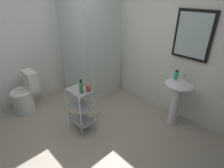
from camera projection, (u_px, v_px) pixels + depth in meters
The scene contains 12 objects.
ground_plane at pixel (78, 150), 2.57m from camera, with size 4.20×4.20×0.02m, color #A4998B.
wall_back at pixel (160, 41), 3.11m from camera, with size 4.20×0.14×2.50m.
wall_left at pixel (13, 41), 3.15m from camera, with size 0.10×4.20×2.50m, color white.
shower_stall at pixel (91, 73), 3.84m from camera, with size 0.92×0.92×2.00m.
pedestal_sink at pixel (177, 94), 2.82m from camera, with size 0.46×0.37×0.81m.
sink_faucet at pixel (184, 76), 2.76m from camera, with size 0.03×0.03×0.10m, color silver.
toilet at pixel (25, 96), 3.28m from camera, with size 0.37×0.49×0.76m.
storage_cart at pixel (81, 107), 2.75m from camera, with size 0.38×0.28×0.74m.
hand_soap_bottle at pixel (176, 75), 2.75m from camera, with size 0.06×0.06×0.15m.
body_wash_bottle_green at pixel (81, 87), 2.51m from camera, with size 0.06×0.06×0.21m.
rinse_cup at pixel (88, 88), 2.57m from camera, with size 0.07×0.07×0.10m, color #B24742.
bath_mat at pixel (82, 111), 3.38m from camera, with size 0.60×0.40×0.02m, color tan.
Camera 1 is at (1.65, -0.91, 2.05)m, focal length 28.29 mm.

